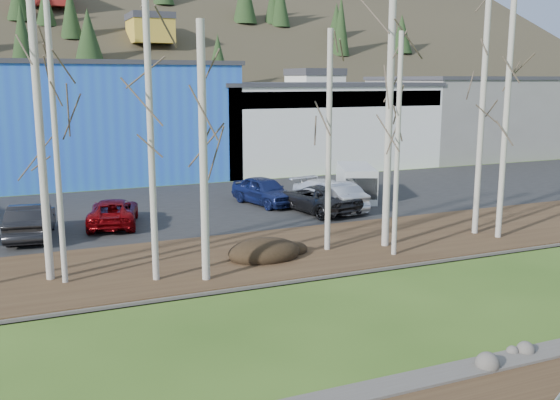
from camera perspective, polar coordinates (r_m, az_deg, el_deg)
name	(u,v)px	position (r m, az deg, el deg)	size (l,w,h in m)	color
dirt_strip	(529,381)	(16.54, 21.82, -15.07)	(80.00, 1.80, 0.03)	#382616
near_bank_rocks	(499,364)	(17.19, 19.41, -13.94)	(80.00, 0.80, 0.50)	#47423D
river	(406,310)	(20.11, 11.41, -9.80)	(80.00, 8.00, 0.90)	black
far_bank_rocks	(342,273)	(23.40, 5.67, -6.64)	(80.00, 0.80, 0.46)	#47423D
far_bank	(305,250)	(26.10, 2.27, -4.56)	(80.00, 7.00, 0.15)	#382616
parking_lot	(225,204)	(35.60, -5.04, -0.39)	(80.00, 14.00, 0.14)	black
building_blue	(84,120)	(47.51, -17.49, 6.98)	(20.40, 12.24, 8.30)	blue
building_white	(308,124)	(52.54, 2.60, 6.99)	(18.36, 12.24, 6.80)	silver
building_grey	(462,116)	(61.23, 16.31, 7.36)	(14.28, 12.24, 7.30)	slate
hillside	(87,2)	(93.39, -17.24, 16.93)	(160.00, 72.00, 35.00)	#302B1D
dirt_mound	(264,251)	(24.57, -1.44, -4.66)	(2.94, 2.08, 0.58)	black
birch_1	(56,146)	(22.08, -19.79, 4.68)	(0.19, 0.19, 9.47)	beige
birch_2	(41,145)	(22.62, -21.03, 4.75)	(0.27, 0.27, 9.49)	beige
birch_3	(150,116)	(21.45, -11.81, 7.56)	(0.23, 0.23, 11.44)	beige
birch_4	(203,154)	(21.30, -7.02, 4.20)	(0.28, 0.28, 8.86)	beige
birch_5	(329,142)	(25.12, 4.48, 5.28)	(0.23, 0.23, 8.86)	beige
birch_6	(397,146)	(24.74, 10.69, 4.85)	(0.20, 0.20, 8.70)	beige
birch_7	(389,111)	(25.95, 9.96, 8.05)	(0.30, 0.30, 11.32)	beige
birch_8	(482,114)	(29.16, 17.97, 7.47)	(0.26, 0.26, 10.79)	beige
birch_9	(506,117)	(28.70, 19.96, 7.13)	(0.25, 0.25, 10.62)	beige
car_1	(31,221)	(29.67, -21.84, -1.77)	(1.64, 4.71, 1.55)	black
car_2	(113,212)	(30.93, -14.99, -1.09)	(2.17, 4.70, 1.31)	maroon
car_3	(264,191)	(34.89, -1.43, 0.85)	(1.85, 4.60, 1.57)	navy
car_4	(333,196)	(33.53, 4.84, 0.39)	(1.65, 4.72, 1.56)	#B8B7BA
car_5	(317,198)	(33.04, 3.43, 0.16)	(2.41, 5.23, 1.45)	black
car_6	(329,195)	(33.91, 4.49, 0.46)	(2.10, 5.17, 1.50)	white
van_white	(356,183)	(36.63, 6.99, 1.56)	(3.41, 4.83, 1.95)	silver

